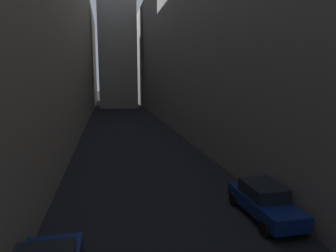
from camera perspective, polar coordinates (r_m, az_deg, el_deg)
ground_plane at (r=37.28m, az=-7.71°, el=-0.77°), size 264.00×264.00×0.00m
building_block_left at (r=40.17m, az=-26.41°, el=15.55°), size 13.12×108.00×22.97m
building_block_right at (r=41.63m, az=9.26°, el=15.91°), size 13.19×108.00×22.72m
parked_car_right_far at (r=14.49m, az=18.22°, el=-13.64°), size 1.88×4.44×1.56m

